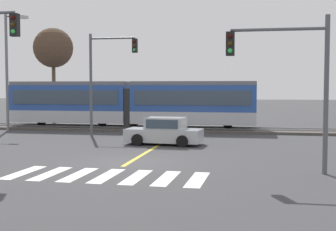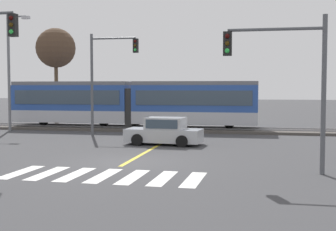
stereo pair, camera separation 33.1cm
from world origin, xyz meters
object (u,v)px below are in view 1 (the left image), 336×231
at_px(sedan_crossing, 164,132).
at_px(street_lamp_west, 9,65).
at_px(traffic_light_near_right, 291,70).
at_px(light_rail_tram, 131,102).
at_px(bare_tree_far_west, 53,48).
at_px(traffic_light_far_left, 105,69).

relative_size(sedan_crossing, street_lamp_west, 0.51).
xyz_separation_m(sedan_crossing, traffic_light_near_right, (6.26, -7.50, 3.13)).
height_order(light_rail_tram, traffic_light_near_right, traffic_light_near_right).
distance_m(sedan_crossing, bare_tree_far_west, 19.09).
distance_m(light_rail_tram, traffic_light_near_right, 19.18).
bearing_deg(traffic_light_far_left, traffic_light_near_right, -46.28).
distance_m(street_lamp_west, bare_tree_far_west, 7.61).
height_order(traffic_light_far_left, street_lamp_west, street_lamp_west).
bearing_deg(light_rail_tram, traffic_light_near_right, -56.75).
distance_m(traffic_light_near_right, bare_tree_far_west, 28.05).
relative_size(traffic_light_near_right, street_lamp_west, 0.69).
distance_m(traffic_light_near_right, traffic_light_far_left, 15.87).
relative_size(light_rail_tram, bare_tree_far_west, 2.22).
height_order(traffic_light_near_right, traffic_light_far_left, traffic_light_far_left).
xyz_separation_m(traffic_light_near_right, street_lamp_west, (-18.87, 13.29, 0.92)).
xyz_separation_m(sedan_crossing, street_lamp_west, (-12.61, 5.79, 4.06)).
bearing_deg(bare_tree_far_west, street_lamp_west, -90.80).
bearing_deg(traffic_light_far_left, bare_tree_far_west, 130.27).
bearing_deg(traffic_light_near_right, sedan_crossing, 129.83).
relative_size(light_rail_tram, traffic_light_near_right, 3.17).
relative_size(light_rail_tram, traffic_light_far_left, 2.77).
relative_size(traffic_light_far_left, street_lamp_west, 0.79).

